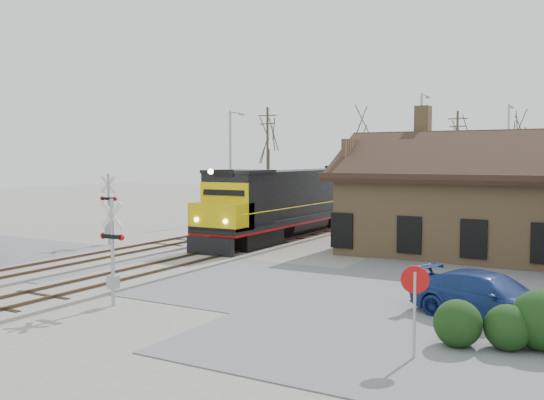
{
  "coord_description": "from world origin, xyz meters",
  "views": [
    {
      "loc": [
        17.62,
        -20.37,
        5.0
      ],
      "look_at": [
        0.81,
        9.0,
        2.63
      ],
      "focal_mm": 40.0,
      "sensor_mm": 36.0,
      "label": 1
    }
  ],
  "objects_px": {
    "depot": "(490,208)",
    "parked_car": "(490,297)",
    "locomotive_trailing": "(397,187)",
    "locomotive_lead": "(296,200)"
  },
  "relations": [
    {
      "from": "depot",
      "to": "parked_car",
      "type": "height_order",
      "value": "depot"
    },
    {
      "from": "locomotive_trailing",
      "to": "parked_car",
      "type": "bearing_deg",
      "value": -67.56
    },
    {
      "from": "depot",
      "to": "locomotive_trailing",
      "type": "distance_m",
      "value": 24.66
    },
    {
      "from": "depot",
      "to": "locomotive_trailing",
      "type": "bearing_deg",
      "value": 119.09
    },
    {
      "from": "depot",
      "to": "parked_car",
      "type": "xyz_separation_m",
      "value": [
        2.37,
        -13.22,
        -1.68
      ]
    },
    {
      "from": "locomotive_trailing",
      "to": "parked_car",
      "type": "distance_m",
      "value": 37.66
    },
    {
      "from": "locomotive_lead",
      "to": "locomotive_trailing",
      "type": "relative_size",
      "value": 1.0
    },
    {
      "from": "locomotive_lead",
      "to": "locomotive_trailing",
      "type": "xyz_separation_m",
      "value": [
        0.0,
        20.11,
        -0.0
      ]
    },
    {
      "from": "depot",
      "to": "locomotive_lead",
      "type": "bearing_deg",
      "value": 173.12
    },
    {
      "from": "locomotive_lead",
      "to": "locomotive_trailing",
      "type": "height_order",
      "value": "locomotive_lead"
    }
  ]
}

